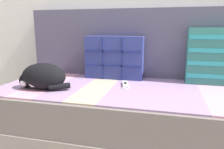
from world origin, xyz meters
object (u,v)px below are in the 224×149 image
object	(u,v)px
throw_pillow_quilted	(114,57)
sleeping_cat	(42,77)
game_remote_near	(125,84)
couch	(126,113)
throw_pillow_striped	(214,56)

from	to	relation	value
throw_pillow_quilted	sleeping_cat	bearing A→B (deg)	-131.97
game_remote_near	sleeping_cat	bearing A→B (deg)	-157.12
throw_pillow_quilted	couch	bearing A→B (deg)	-57.96
throw_pillow_striped	game_remote_near	size ratio (longest dim) A/B	2.21
throw_pillow_quilted	throw_pillow_striped	xyz separation A→B (m)	(0.76, -0.00, 0.03)
couch	game_remote_near	world-z (taller)	game_remote_near
throw_pillow_quilted	sleeping_cat	size ratio (longest dim) A/B	1.26
throw_pillow_quilted	throw_pillow_striped	distance (m)	0.76
game_remote_near	couch	bearing A→B (deg)	-54.71
couch	sleeping_cat	world-z (taller)	sleeping_cat
throw_pillow_quilted	game_remote_near	bearing A→B (deg)	-58.32
couch	sleeping_cat	distance (m)	0.66
throw_pillow_striped	sleeping_cat	bearing A→B (deg)	-158.93
couch	sleeping_cat	size ratio (longest dim) A/B	5.06
sleeping_cat	throw_pillow_quilted	bearing A→B (deg)	48.03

